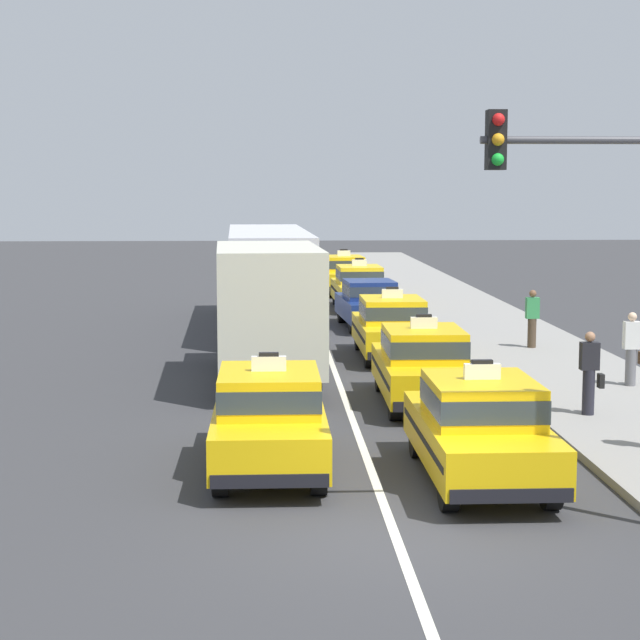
{
  "coord_description": "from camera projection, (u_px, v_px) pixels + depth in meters",
  "views": [
    {
      "loc": [
        -1.67,
        -13.71,
        4.59
      ],
      "look_at": [
        -0.37,
        12.8,
        1.3
      ],
      "focal_mm": 59.92,
      "sensor_mm": 36.0,
      "label": 1
    }
  ],
  "objects": [
    {
      "name": "ground_plane",
      "position": [
        395.0,
        534.0,
        14.24
      ],
      "size": [
        160.0,
        160.0,
        0.0
      ],
      "primitive_type": "plane",
      "color": "#353538"
    },
    {
      "name": "lane_stripe_left_right",
      "position": [
        320.0,
        332.0,
        34.06
      ],
      "size": [
        0.14,
        80.0,
        0.01
      ],
      "primitive_type": "cube",
      "color": "silver",
      "rests_on": "ground"
    },
    {
      "name": "sidewalk_curb",
      "position": [
        532.0,
        353.0,
        29.37
      ],
      "size": [
        4.0,
        90.0,
        0.15
      ],
      "primitive_type": "cube",
      "color": "gray",
      "rests_on": "ground"
    },
    {
      "name": "taxi_left_nearest",
      "position": [
        269.0,
        417.0,
        17.4
      ],
      "size": [
        1.82,
        4.56,
        1.96
      ],
      "color": "black",
      "rests_on": "ground"
    },
    {
      "name": "box_truck_left_second",
      "position": [
        267.0,
        308.0,
        25.21
      ],
      "size": [
        2.52,
        7.05,
        3.27
      ],
      "color": "black",
      "rests_on": "ground"
    },
    {
      "name": "bus_left_third",
      "position": [
        268.0,
        273.0,
        35.02
      ],
      "size": [
        2.84,
        11.27,
        3.22
      ],
      "color": "black",
      "rests_on": "ground"
    },
    {
      "name": "taxi_right_nearest",
      "position": [
        480.0,
        427.0,
        16.67
      ],
      "size": [
        1.84,
        4.57,
        1.96
      ],
      "color": "black",
      "rests_on": "ground"
    },
    {
      "name": "taxi_right_second",
      "position": [
        423.0,
        364.0,
        22.6
      ],
      "size": [
        1.88,
        4.59,
        1.96
      ],
      "color": "black",
      "rests_on": "ground"
    },
    {
      "name": "taxi_right_third",
      "position": [
        392.0,
        326.0,
        28.79
      ],
      "size": [
        1.83,
        4.56,
        1.96
      ],
      "color": "black",
      "rests_on": "ground"
    },
    {
      "name": "sedan_right_fourth",
      "position": [
        369.0,
        302.0,
        35.12
      ],
      "size": [
        2.01,
        4.39,
        1.58
      ],
      "color": "black",
      "rests_on": "ground"
    },
    {
      "name": "taxi_right_fifth",
      "position": [
        359.0,
        286.0,
        40.55
      ],
      "size": [
        1.91,
        4.6,
        1.96
      ],
      "color": "black",
      "rests_on": "ground"
    },
    {
      "name": "taxi_right_sixth",
      "position": [
        343.0,
        274.0,
        46.45
      ],
      "size": [
        2.02,
        4.64,
        1.96
      ],
      "color": "black",
      "rests_on": "ground"
    },
    {
      "name": "pedestrian_near_crosswalk",
      "position": [
        590.0,
        373.0,
        20.95
      ],
      "size": [
        0.47,
        0.24,
        1.65
      ],
      "color": "#23232D",
      "rests_on": "sidewalk_curb"
    },
    {
      "name": "pedestrian_by_storefront",
      "position": [
        632.0,
        349.0,
        24.04
      ],
      "size": [
        0.47,
        0.24,
        1.67
      ],
      "color": "slate",
      "rests_on": "sidewalk_curb"
    },
    {
      "name": "pedestrian_trailing",
      "position": [
        532.0,
        318.0,
        29.79
      ],
      "size": [
        0.36,
        0.24,
        1.62
      ],
      "color": "#473828",
      "rests_on": "sidewalk_curb"
    },
    {
      "name": "traffic_light_pole",
      "position": [
        618.0,
        247.0,
        13.85
      ],
      "size": [
        2.87,
        0.33,
        5.58
      ],
      "color": "#47474C",
      "rests_on": "ground"
    }
  ]
}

